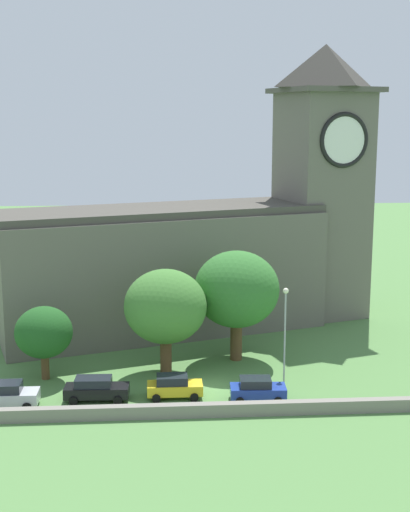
# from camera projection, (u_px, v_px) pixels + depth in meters

# --- Properties ---
(ground_plane) EXTENTS (200.00, 200.00, 0.00)m
(ground_plane) POSITION_uv_depth(u_px,v_px,m) (197.00, 330.00, 69.40)
(ground_plane) COLOR #517F42
(church) EXTENTS (37.98, 19.57, 27.44)m
(church) POSITION_uv_depth(u_px,v_px,m) (218.00, 239.00, 69.83)
(church) COLOR #666056
(church) RESTS_ON ground
(quay_barrier) EXTENTS (42.85, 0.70, 0.93)m
(quay_barrier) POSITION_uv_depth(u_px,v_px,m) (213.00, 410.00, 49.44)
(quay_barrier) COLOR gray
(quay_barrier) RESTS_ON ground
(car_silver) EXTENTS (4.39, 2.13, 1.86)m
(car_silver) POSITION_uv_depth(u_px,v_px,m) (7.00, 395.00, 50.84)
(car_silver) COLOR silver
(car_silver) RESTS_ON ground
(car_black) EXTENTS (4.75, 2.18, 1.74)m
(car_black) POSITION_uv_depth(u_px,v_px,m) (96.00, 389.00, 52.12)
(car_black) COLOR black
(car_black) RESTS_ON ground
(car_yellow) EXTENTS (4.08, 2.02, 1.71)m
(car_yellow) POSITION_uv_depth(u_px,v_px,m) (174.00, 386.00, 52.65)
(car_yellow) COLOR gold
(car_yellow) RESTS_ON ground
(car_blue) EXTENTS (4.13, 2.24, 1.73)m
(car_blue) POSITION_uv_depth(u_px,v_px,m) (257.00, 389.00, 52.05)
(car_blue) COLOR #233D9E
(car_blue) RESTS_ON ground
(streetlamp_west_mid) EXTENTS (0.44, 0.44, 7.66)m
(streetlamp_west_mid) POSITION_uv_depth(u_px,v_px,m) (285.00, 321.00, 54.56)
(streetlamp_west_mid) COLOR #9EA0A5
(streetlamp_west_mid) RESTS_ON ground
(tree_riverside_west) EXTENTS (7.19, 7.19, 9.42)m
(tree_riverside_west) POSITION_uv_depth(u_px,v_px,m) (237.00, 290.00, 59.90)
(tree_riverside_west) COLOR brown
(tree_riverside_west) RESTS_ON ground
(tree_churchyard) EXTENTS (6.59, 6.59, 8.60)m
(tree_churchyard) POSITION_uv_depth(u_px,v_px,m) (165.00, 307.00, 56.58)
(tree_churchyard) COLOR brown
(tree_churchyard) RESTS_ON ground
(tree_riverside_east) EXTENTS (4.52, 4.52, 5.88)m
(tree_riverside_east) POSITION_uv_depth(u_px,v_px,m) (44.00, 333.00, 55.82)
(tree_riverside_east) COLOR brown
(tree_riverside_east) RESTS_ON ground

